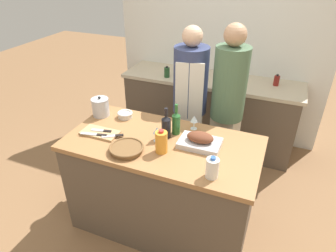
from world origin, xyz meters
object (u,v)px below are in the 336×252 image
knife_paring (102,131)px  knife_bread (113,136)px  cutting_board (100,133)px  wine_bottle_green (166,126)px  wicker_basket (127,148)px  juice_jug (161,142)px  wine_bottle_dark (176,122)px  condiment_bottle_tall (167,72)px  condiment_bottle_short (276,81)px  wine_glass_left (194,119)px  knife_chef (95,134)px  roasting_pan (200,141)px  stock_pot (101,107)px  person_cook_guest (228,104)px  milk_jug (212,168)px  wine_glass_right (157,131)px  person_cook_aproned (190,101)px  mixing_bowl (125,115)px

knife_paring → knife_bread: bearing=-14.9°
cutting_board → wine_bottle_green: (0.53, 0.17, 0.09)m
wicker_basket → juice_jug: 0.27m
wine_bottle_green → wicker_basket: bearing=-123.3°
wine_bottle_dark → knife_paring: wine_bottle_dark is taller
condiment_bottle_tall → condiment_bottle_short: size_ratio=1.04×
juice_jug → wine_glass_left: size_ratio=1.52×
knife_chef → knife_bread: same height
roasting_pan → condiment_bottle_short: (0.44, 1.52, 0.01)m
condiment_bottle_short → condiment_bottle_tall: bearing=-169.4°
roasting_pan → juice_jug: 0.31m
wine_bottle_green → knife_paring: wine_bottle_green is taller
roasting_pan → wine_bottle_green: (-0.29, 0.02, 0.06)m
roasting_pan → stock_pot: 1.01m
wine_bottle_dark → condiment_bottle_short: 1.57m
wine_bottle_green → person_cook_guest: (0.35, 0.68, -0.05)m
wine_bottle_green → knife_bread: wine_bottle_green is taller
knife_bread → person_cook_guest: bearing=49.1°
milk_jug → condiment_bottle_short: size_ratio=1.23×
stock_pot → knife_paring: bearing=-55.8°
stock_pot → wine_glass_right: (0.66, -0.20, 0.01)m
juice_jug → milk_jug: bearing=-17.9°
condiment_bottle_tall → roasting_pan: bearing=-57.8°
cutting_board → juice_jug: (0.58, -0.04, 0.08)m
wine_bottle_green → knife_paring: size_ratio=1.49×
condiment_bottle_tall → juice_jug: bearing=-69.1°
condiment_bottle_short → wine_bottle_dark: bearing=-115.7°
cutting_board → knife_chef: size_ratio=1.39×
roasting_pan → wine_bottle_green: 0.30m
juice_jug → knife_paring: juice_jug is taller
wicker_basket → cutting_board: size_ratio=0.84×
condiment_bottle_short → wine_glass_right: bearing=-116.2°
roasting_pan → person_cook_aproned: (-0.33, 0.72, -0.03)m
milk_jug → mixing_bowl: bearing=151.9°
stock_pot → condiment_bottle_short: stock_pot is taller
wine_glass_right → mixing_bowl: bearing=150.3°
juice_jug → wine_glass_left: juice_jug is taller
condiment_bottle_short → person_cook_guest: size_ratio=0.08×
juice_jug → wine_glass_right: bearing=126.3°
cutting_board → wine_bottle_green: size_ratio=1.21×
knife_bread → person_cook_guest: (0.75, 0.86, 0.03)m
wicker_basket → mixing_bowl: bearing=120.4°
cutting_board → person_cook_guest: person_cook_guest is taller
roasting_pan → knife_bread: 0.70m
juice_jug → knife_bread: 0.44m
knife_chef → person_cook_aproned: size_ratio=0.14×
cutting_board → stock_pot: stock_pot is taller
knife_bread → person_cook_guest: size_ratio=0.10×
wine_glass_left → person_cook_guest: bearing=68.7°
knife_chef → mixing_bowl: bearing=79.4°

